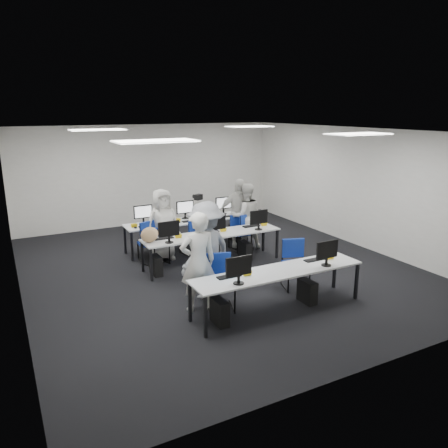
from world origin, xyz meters
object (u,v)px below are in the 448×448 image
student_1 (246,216)px  student_3 (239,213)px  desk_mid (213,236)px  chair_1 (295,273)px  chair_6 (192,243)px  student_0 (198,262)px  photographer (206,250)px  chair_2 (155,251)px  chair_4 (241,240)px  chair_7 (241,237)px  chair_0 (220,292)px  student_2 (163,225)px  chair_3 (210,246)px  desk_front (279,273)px  chair_5 (148,250)px

student_1 → student_3: (-0.09, 0.20, 0.05)m
desk_mid → chair_1: 2.16m
chair_1 → chair_6: 3.03m
student_0 → photographer: photographer is taller
chair_2 → chair_4: 2.23m
desk_mid → student_0: bearing=-122.3°
chair_6 → chair_7: (1.29, -0.18, 0.01)m
chair_0 → student_2: student_2 is taller
desk_mid → student_0: student_0 is taller
chair_6 → photographer: 2.64m
chair_2 → chair_3: 1.32m
chair_0 → chair_1: chair_0 is taller
desk_front → student_3: (1.20, 3.54, 0.20)m
chair_5 → chair_6: bearing=2.6°
desk_mid → chair_3: size_ratio=3.58×
photographer → student_1: bearing=-157.0°
chair_1 → chair_4: chair_1 is taller
chair_5 → student_3: size_ratio=0.47×
desk_mid → chair_2: 1.37m
chair_6 → chair_7: 1.30m
chair_5 → chair_6: chair_6 is taller
chair_0 → student_0: (-0.36, 0.12, 0.59)m
chair_2 → chair_4: chair_2 is taller
chair_4 → chair_7: chair_7 is taller
chair_3 → photographer: bearing=-125.0°
chair_2 → student_0: (-0.09, -2.62, 0.58)m
student_1 → student_2: bearing=7.9°
desk_mid → chair_6: bearing=96.8°
chair_3 → chair_4: size_ratio=1.02×
chair_4 → chair_5: (-2.30, 0.30, -0.02)m
chair_0 → chair_6: size_ratio=1.09×
chair_1 → student_1: student_1 is taller
chair_6 → student_3: 1.44m
student_1 → student_3: bearing=-54.9°
desk_front → student_1: bearing=68.9°
chair_1 → student_1: (0.43, 2.68, 0.53)m
chair_4 → chair_0: bearing=-122.1°
desk_mid → chair_6: size_ratio=3.59×
chair_6 → student_3: size_ratio=0.51×
chair_3 → student_0: size_ratio=0.50×
chair_7 → student_1: size_ratio=0.55×
desk_mid → student_2: 1.24m
chair_4 → student_3: (0.12, 0.33, 0.60)m
desk_front → student_2: 3.59m
chair_1 → chair_2: bearing=146.4°
desk_front → chair_3: 3.09m
chair_5 → student_1: size_ratio=0.50×
chair_7 → photographer: (-2.05, -2.27, 0.63)m
student_2 → student_3: student_3 is taller
desk_front → chair_5: chair_5 is taller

